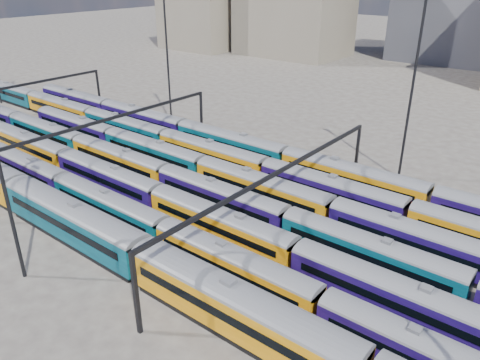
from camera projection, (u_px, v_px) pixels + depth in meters
The scene contains 13 objects.
ground at pixel (211, 209), 59.13m from camera, with size 500.00×500.00×0.00m, color #433D39.
rake_0 at pixel (236, 304), 37.99m from camera, with size 114.38×3.35×5.65m.
rake_1 at pixel (233, 262), 44.25m from camera, with size 94.42×2.77×4.65m.
rake_2 at pixel (159, 196), 56.74m from camera, with size 117.59×2.87×4.82m.
rake_3 at pixel (165, 175), 62.66m from camera, with size 116.31×2.84×4.77m.
rake_4 at pixel (261, 186), 59.19m from camera, with size 100.47×2.94×4.95m.
rake_5 at pixel (165, 138), 75.77m from camera, with size 119.75×2.92×4.91m.
rake_6 at pixel (352, 175), 61.97m from camera, with size 145.96×3.05×5.14m.
gantry_0 at pixel (4, 94), 84.63m from camera, with size 0.35×40.35×8.03m.
gantry_1 at pixel (106, 127), 67.63m from camera, with size 0.35×40.35×8.03m.
gantry_2 at pixel (278, 181), 50.63m from camera, with size 0.35×40.35×8.03m.
mast_1 at pixel (167, 49), 85.91m from camera, with size 1.40×0.50×25.60m.
mast_3 at pixel (413, 82), 61.84m from camera, with size 1.40×0.50×25.60m.
Camera 1 is at (35.47, -38.47, 28.03)m, focal length 35.00 mm.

